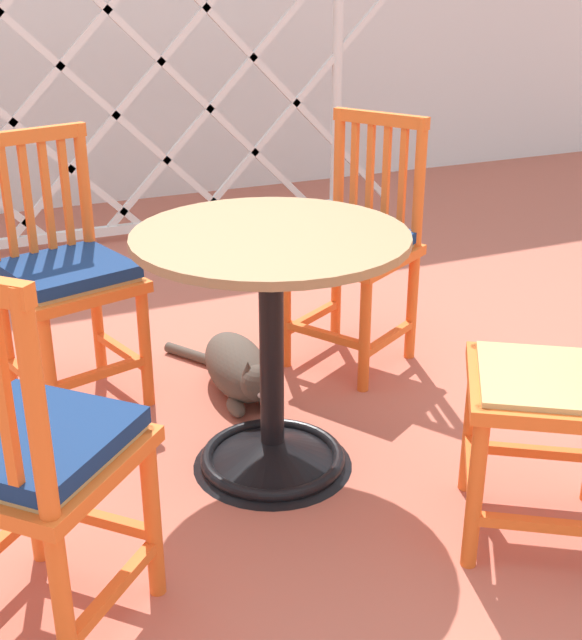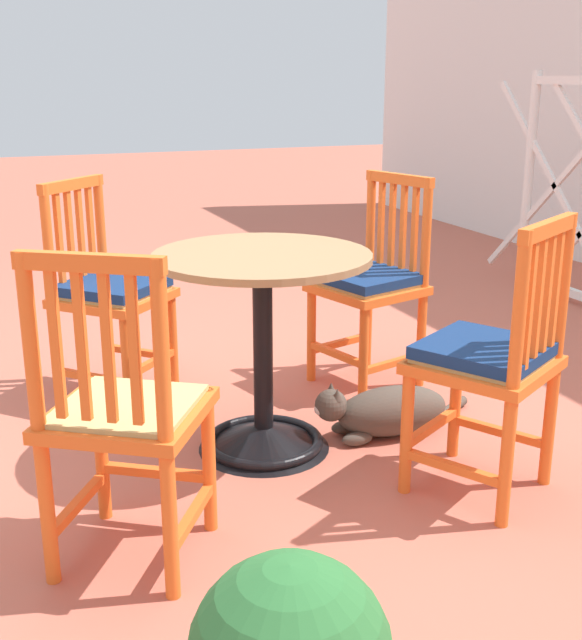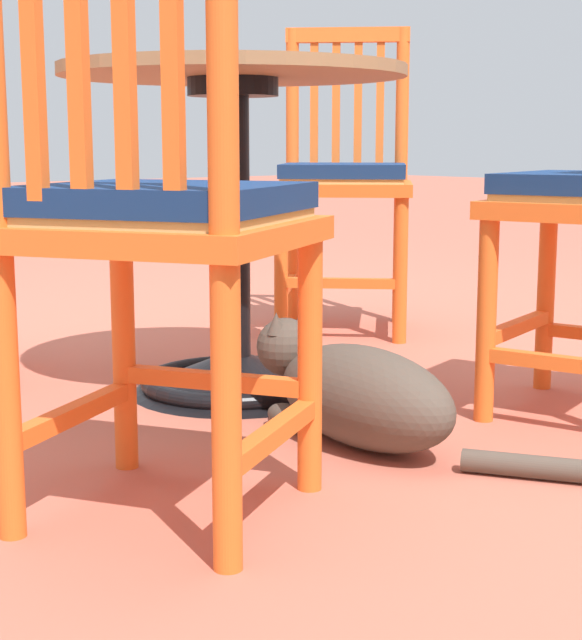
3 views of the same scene
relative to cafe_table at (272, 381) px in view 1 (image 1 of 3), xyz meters
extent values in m
plane|color=#BC604C|center=(-0.10, -0.17, -0.28)|extent=(24.00, 24.00, 0.00)
cylinder|color=white|center=(1.43, 2.41, 0.39)|extent=(0.06, 0.06, 1.35)
cube|color=white|center=(-0.11, 2.41, -0.22)|extent=(3.09, 0.04, 0.05)
cube|color=white|center=(-0.37, 2.41, 0.39)|extent=(1.22, 0.02, 1.22)
cube|color=white|center=(0.14, 2.41, 0.39)|extent=(1.22, 0.02, 1.22)
cube|color=white|center=(0.66, 2.41, 0.39)|extent=(1.22, 0.02, 1.22)
cube|color=white|center=(1.17, 2.41, 0.39)|extent=(1.22, 0.02, 1.22)
cube|color=white|center=(-0.37, 2.41, 0.39)|extent=(1.22, 0.02, 1.22)
cube|color=white|center=(0.14, 2.41, 0.39)|extent=(1.22, 0.02, 1.22)
cube|color=white|center=(0.66, 2.41, 0.39)|extent=(1.22, 0.02, 1.22)
cube|color=white|center=(1.17, 2.41, 0.39)|extent=(1.22, 0.02, 1.22)
cone|color=black|center=(0.00, 0.00, -0.23)|extent=(0.48, 0.48, 0.10)
torus|color=black|center=(0.00, 0.00, -0.26)|extent=(0.44, 0.44, 0.04)
cylinder|color=black|center=(0.00, 0.00, 0.09)|extent=(0.07, 0.07, 0.66)
cylinder|color=black|center=(0.00, 0.00, 0.40)|extent=(0.20, 0.20, 0.04)
cylinder|color=#9E754C|center=(0.00, 0.00, 0.43)|extent=(0.76, 0.76, 0.02)
cylinder|color=orange|center=(-0.71, -0.16, -0.06)|extent=(0.04, 0.04, 0.45)
cylinder|color=orange|center=(-0.47, -0.40, -0.06)|extent=(0.04, 0.04, 0.45)
cylinder|color=orange|center=(-0.72, -0.64, 0.17)|extent=(0.04, 0.04, 0.91)
cube|color=orange|center=(-0.59, -0.52, -0.14)|extent=(0.26, 0.26, 0.03)
cube|color=orange|center=(-0.59, -0.28, -0.11)|extent=(0.26, 0.26, 0.03)
cube|color=orange|center=(-0.71, -0.40, 0.15)|extent=(0.57, 0.57, 0.04)
cube|color=tan|center=(-0.71, -0.40, 0.17)|extent=(0.49, 0.49, 0.02)
cube|color=orange|center=(-0.76, -0.59, 0.40)|extent=(0.03, 0.03, 0.39)
cube|color=navy|center=(-0.71, -0.40, 0.20)|extent=(0.51, 0.51, 0.04)
cylinder|color=orange|center=(0.27, -0.62, -0.06)|extent=(0.04, 0.04, 0.45)
cylinder|color=orange|center=(0.46, -0.34, -0.06)|extent=(0.04, 0.04, 0.45)
cube|color=orange|center=(0.41, -0.72, -0.14)|extent=(0.30, 0.21, 0.03)
cube|color=orange|center=(0.60, -0.43, -0.14)|extent=(0.30, 0.21, 0.03)
cube|color=orange|center=(0.36, -0.48, -0.11)|extent=(0.21, 0.30, 0.03)
cube|color=orange|center=(0.51, -0.58, 0.15)|extent=(0.55, 0.55, 0.04)
cube|color=tan|center=(0.51, -0.58, 0.17)|extent=(0.49, 0.49, 0.02)
cylinder|color=orange|center=(0.48, 0.31, -0.06)|extent=(0.04, 0.04, 0.45)
cylinder|color=orange|center=(0.31, 0.61, -0.06)|extent=(0.04, 0.04, 0.45)
cylinder|color=orange|center=(0.78, 0.48, 0.17)|extent=(0.04, 0.04, 0.91)
cylinder|color=orange|center=(0.61, 0.78, 0.17)|extent=(0.04, 0.04, 0.91)
cube|color=orange|center=(0.63, 0.40, -0.14)|extent=(0.31, 0.19, 0.03)
cube|color=orange|center=(0.46, 0.69, -0.14)|extent=(0.31, 0.19, 0.03)
cube|color=orange|center=(0.40, 0.46, -0.11)|extent=(0.19, 0.31, 0.03)
cube|color=orange|center=(0.54, 0.55, 0.15)|extent=(0.55, 0.55, 0.04)
cube|color=tan|center=(0.54, 0.55, 0.17)|extent=(0.48, 0.48, 0.02)
cube|color=orange|center=(0.74, 0.54, 0.40)|extent=(0.03, 0.03, 0.39)
cube|color=orange|center=(0.71, 0.60, 0.40)|extent=(0.03, 0.03, 0.39)
cube|color=orange|center=(0.67, 0.66, 0.40)|extent=(0.03, 0.03, 0.39)
cube|color=orange|center=(0.64, 0.72, 0.40)|extent=(0.03, 0.03, 0.39)
cube|color=orange|center=(0.69, 0.63, 0.61)|extent=(0.22, 0.35, 0.04)
cube|color=navy|center=(0.54, 0.55, 0.20)|extent=(0.49, 0.49, 0.04)
cylinder|color=orange|center=(-0.24, 0.53, -0.06)|extent=(0.04, 0.04, 0.45)
cylinder|color=orange|center=(-0.57, 0.44, -0.06)|extent=(0.04, 0.04, 0.45)
cylinder|color=orange|center=(-0.33, 0.85, 0.17)|extent=(0.04, 0.04, 0.91)
cube|color=orange|center=(-0.28, 0.69, -0.14)|extent=(0.12, 0.34, 0.03)
cube|color=orange|center=(-0.61, 0.60, -0.14)|extent=(0.12, 0.34, 0.03)
cube|color=orange|center=(-0.40, 0.48, -0.11)|extent=(0.34, 0.12, 0.03)
cube|color=orange|center=(-0.45, 0.65, 0.15)|extent=(0.49, 0.49, 0.04)
cube|color=tan|center=(-0.45, 0.65, 0.17)|extent=(0.43, 0.43, 0.02)
cube|color=orange|center=(-0.40, 0.84, 0.40)|extent=(0.03, 0.03, 0.39)
cube|color=orange|center=(-0.46, 0.82, 0.40)|extent=(0.03, 0.03, 0.39)
cube|color=orange|center=(-0.53, 0.80, 0.40)|extent=(0.03, 0.03, 0.39)
cube|color=orange|center=(-0.59, 0.78, 0.40)|extent=(0.03, 0.03, 0.39)
cube|color=orange|center=(-0.49, 0.81, 0.61)|extent=(0.37, 0.13, 0.04)
cube|color=navy|center=(-0.45, 0.65, 0.20)|extent=(0.44, 0.44, 0.04)
ellipsoid|color=#4C4238|center=(0.07, 0.49, -0.19)|extent=(0.23, 0.45, 0.19)
ellipsoid|color=silver|center=(0.07, 0.39, -0.20)|extent=(0.16, 0.19, 0.14)
sphere|color=#4C4238|center=(0.06, 0.24, -0.13)|extent=(0.12, 0.12, 0.12)
ellipsoid|color=silver|center=(0.05, 0.20, -0.15)|extent=(0.05, 0.05, 0.04)
cone|color=#4C4238|center=(0.09, 0.25, -0.08)|extent=(0.04, 0.04, 0.04)
cone|color=#4C4238|center=(0.02, 0.26, -0.08)|extent=(0.04, 0.04, 0.04)
ellipsoid|color=#4C4238|center=(0.12, 0.32, -0.26)|extent=(0.06, 0.12, 0.05)
ellipsoid|color=#4C4238|center=(0.01, 0.33, -0.26)|extent=(0.06, 0.12, 0.05)
cylinder|color=#4C4238|center=(0.00, 0.81, -0.26)|extent=(0.15, 0.21, 0.04)
camera|label=1|loc=(-0.84, -2.00, 1.11)|focal=47.13mm
camera|label=2|loc=(2.54, -0.93, 1.02)|focal=45.16mm
camera|label=3|loc=(1.37, 1.81, 0.28)|focal=56.82mm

